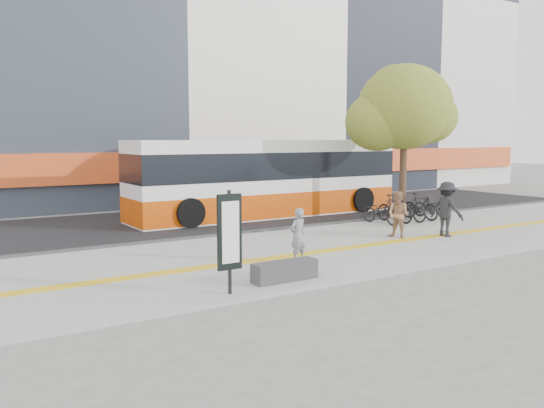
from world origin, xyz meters
TOP-DOWN VIEW (x-y plane):
  - ground at (0.00, 0.00)m, footprint 120.00×120.00m
  - sidewalk at (0.00, 1.50)m, footprint 40.00×7.00m
  - tactile_strip at (0.00, 1.00)m, footprint 40.00×0.45m
  - street at (0.00, 9.00)m, footprint 40.00×8.00m
  - curb at (0.00, 5.00)m, footprint 40.00×0.25m
  - bench at (-2.60, -1.20)m, footprint 1.60×0.45m
  - signboard at (-4.20, -1.51)m, footprint 0.55×0.10m
  - street_tree at (7.18, 4.82)m, footprint 4.40×3.80m
  - bus at (3.10, 8.50)m, footprint 12.05×2.86m
  - bicycle_row at (6.79, 4.00)m, footprint 3.60×1.87m
  - seated_woman at (-1.24, 0.20)m, footprint 0.59×0.45m
  - pedestrian_tan at (3.67, 1.42)m, footprint 0.76×0.88m
  - pedestrian_dark at (5.26, 0.80)m, footprint 0.86×1.28m

SIDE VIEW (x-z plane):
  - ground at x=0.00m, z-range 0.00..0.00m
  - street at x=0.00m, z-range 0.00..0.06m
  - sidewalk at x=0.00m, z-range 0.00..0.08m
  - curb at x=0.00m, z-range 0.00..0.14m
  - tactile_strip at x=0.00m, z-range 0.08..0.09m
  - bench at x=-2.60m, z-range 0.08..0.53m
  - bicycle_row at x=6.79m, z-range 0.05..1.12m
  - seated_woman at x=-1.24m, z-range 0.08..1.53m
  - pedestrian_tan at x=3.67m, z-range 0.08..1.62m
  - pedestrian_dark at x=5.26m, z-range 0.08..1.91m
  - signboard at x=-4.20m, z-range 0.27..2.47m
  - bus at x=3.10m, z-range -0.03..3.17m
  - street_tree at x=7.18m, z-range 1.36..7.67m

